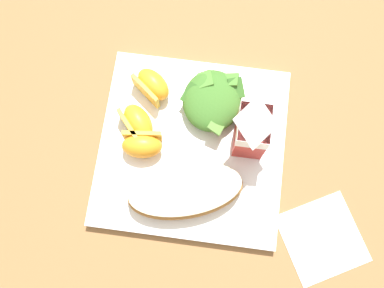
{
  "coord_description": "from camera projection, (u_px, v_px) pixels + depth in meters",
  "views": [
    {
      "loc": [
        0.17,
        0.02,
        0.68
      ],
      "look_at": [
        0.0,
        0.0,
        0.03
      ],
      "focal_mm": 42.03,
      "sensor_mm": 36.0,
      "label": 1
    }
  ],
  "objects": [
    {
      "name": "white_plate",
      "position": [
        192.0,
        147.0,
        0.69
      ],
      "size": [
        0.28,
        0.28,
        0.02
      ],
      "primitive_type": "cube",
      "color": "white",
      "rests_on": "ground"
    },
    {
      "name": "paper_napkin",
      "position": [
        322.0,
        238.0,
        0.66
      ],
      "size": [
        0.15,
        0.15,
        0.0
      ],
      "primitive_type": "cube",
      "rotation": [
        0.0,
        0.0,
        0.49
      ],
      "color": "white",
      "rests_on": "ground"
    },
    {
      "name": "orange_wedge_rear",
      "position": [
        142.0,
        145.0,
        0.66
      ],
      "size": [
        0.04,
        0.06,
        0.04
      ],
      "color": "orange",
      "rests_on": "white_plate"
    },
    {
      "name": "orange_wedge_front",
      "position": [
        152.0,
        85.0,
        0.69
      ],
      "size": [
        0.07,
        0.07,
        0.04
      ],
      "color": "orange",
      "rests_on": "white_plate"
    },
    {
      "name": "green_salad_pile",
      "position": [
        212.0,
        100.0,
        0.68
      ],
      "size": [
        0.11,
        0.1,
        0.04
      ],
      "color": "#3D7028",
      "rests_on": "white_plate"
    },
    {
      "name": "orange_wedge_middle",
      "position": [
        137.0,
        123.0,
        0.67
      ],
      "size": [
        0.07,
        0.07,
        0.04
      ],
      "color": "orange",
      "rests_on": "white_plate"
    },
    {
      "name": "ground",
      "position": [
        192.0,
        148.0,
        0.7
      ],
      "size": [
        3.0,
        3.0,
        0.0
      ],
      "primitive_type": "plane",
      "color": "olive"
    },
    {
      "name": "cheesy_pizza_bread",
      "position": [
        185.0,
        191.0,
        0.65
      ],
      "size": [
        0.13,
        0.19,
        0.04
      ],
      "color": "#A87038",
      "rests_on": "white_plate"
    },
    {
      "name": "milk_carton",
      "position": [
        253.0,
        129.0,
        0.63
      ],
      "size": [
        0.06,
        0.04,
        0.11
      ],
      "color": "#B7332D",
      "rests_on": "white_plate"
    }
  ]
}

